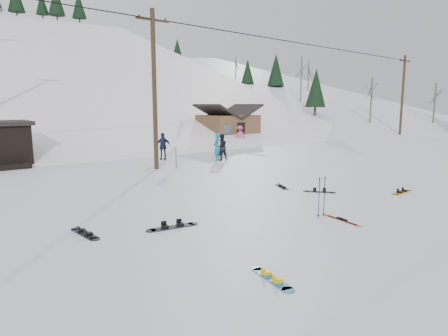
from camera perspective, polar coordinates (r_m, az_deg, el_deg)
ground at (r=11.78m, az=14.29°, el=-9.95°), size 200.00×200.00×0.00m
ski_slope at (r=64.46m, az=-28.17°, el=-6.11°), size 60.00×85.24×65.97m
ridge_right at (r=75.11m, az=2.36°, el=-2.17°), size 45.66×93.98×54.59m
treeline_right at (r=66.39m, az=5.48°, el=5.88°), size 20.00×60.00×10.00m
utility_pole at (r=23.51m, az=-9.92°, el=11.20°), size 2.00×0.26×9.00m
utility_pole_right at (r=48.99m, az=24.14°, el=9.44°), size 2.00×0.26×9.00m
trail_sign at (r=23.78m, az=-6.87°, el=3.03°), size 0.50×0.09×1.85m
lift_hut at (r=28.18m, az=-29.23°, el=3.06°), size 3.40×4.10×2.75m
cabin at (r=39.03m, az=0.57°, el=5.79°), size 5.39×4.40×3.77m
hero_snowboard at (r=9.12m, az=6.84°, el=-15.33°), size 0.49×1.47×0.10m
hero_skis at (r=13.76m, az=16.49°, el=-7.13°), size 0.29×1.63×0.09m
ski_poles at (r=13.91m, az=13.78°, el=-3.97°), size 0.38×0.10×1.36m
board_scatter_a at (r=12.60m, az=-7.36°, el=-8.30°), size 1.71×0.50×0.12m
board_scatter_b at (r=12.57m, az=-19.26°, el=-8.81°), size 0.44×1.56×0.11m
board_scatter_d at (r=17.83m, az=13.48°, el=-3.30°), size 0.97×1.15×0.10m
board_scatter_e at (r=18.85m, az=24.08°, el=-3.18°), size 1.53×0.37×0.11m
board_scatter_f at (r=18.54m, az=8.26°, el=-2.66°), size 0.69×1.24×0.09m
skier_teal at (r=26.68m, az=-1.02°, el=3.02°), size 0.81×0.76×1.86m
skier_dark at (r=26.89m, az=-0.38°, el=2.98°), size 1.01×0.87×1.78m
skier_pink at (r=36.51m, az=2.28°, el=4.65°), size 1.31×0.95×1.83m
skier_navy at (r=27.43m, az=-8.68°, el=3.07°), size 1.17×0.74×1.85m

